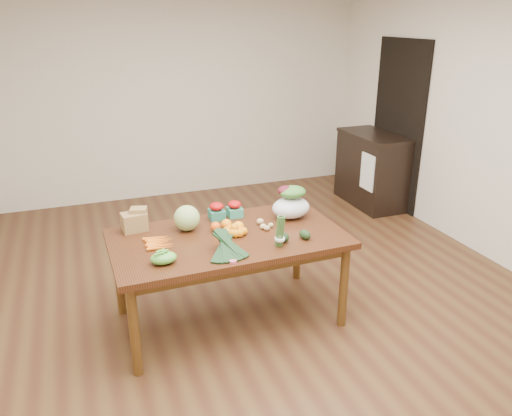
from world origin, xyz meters
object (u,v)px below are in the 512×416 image
object	(u,v)px
cabinet	(371,169)
mandarin_cluster	(234,229)
asparagus_bundle	(280,231)
dining_table	(229,278)
kale_bunch	(228,247)
paper_bag	(134,220)
cabbage	(187,218)
salad_bag	(291,204)

from	to	relation	value
cabinet	mandarin_cluster	world-z (taller)	cabinet
cabinet	asparagus_bundle	world-z (taller)	asparagus_bundle
dining_table	kale_bunch	size ratio (longest dim) A/B	4.48
kale_bunch	asparagus_bundle	xyz separation A→B (m)	(0.41, 0.03, 0.05)
paper_bag	mandarin_cluster	world-z (taller)	paper_bag
cabinet	paper_bag	world-z (taller)	cabinet
dining_table	cabinet	world-z (taller)	cabinet
dining_table	cabbage	bearing A→B (deg)	139.88
cabbage	asparagus_bundle	distance (m)	0.79
cabbage	mandarin_cluster	distance (m)	0.40
cabbage	mandarin_cluster	xyz separation A→B (m)	(0.32, -0.23, -0.05)
dining_table	salad_bag	bearing A→B (deg)	14.28
paper_bag	kale_bunch	bearing A→B (deg)	-51.45
mandarin_cluster	asparagus_bundle	bearing A→B (deg)	-51.37
paper_bag	asparagus_bundle	world-z (taller)	asparagus_bundle
dining_table	mandarin_cluster	size ratio (longest dim) A/B	9.95
dining_table	cabbage	size ratio (longest dim) A/B	8.72
asparagus_bundle	salad_bag	bearing A→B (deg)	56.71
dining_table	asparagus_bundle	bearing A→B (deg)	-47.88
cabbage	mandarin_cluster	world-z (taller)	cabbage
cabinet	kale_bunch	size ratio (longest dim) A/B	2.55
dining_table	cabinet	size ratio (longest dim) A/B	1.76
dining_table	kale_bunch	bearing A→B (deg)	-107.91
dining_table	asparagus_bundle	xyz separation A→B (m)	(0.30, -0.32, 0.50)
cabinet	dining_table	bearing A→B (deg)	-142.79
paper_bag	kale_bunch	size ratio (longest dim) A/B	0.63
cabinet	mandarin_cluster	xyz separation A→B (m)	(-2.51, -1.95, 0.33)
paper_bag	salad_bag	distance (m)	1.29
cabinet	salad_bag	bearing A→B (deg)	-137.69
paper_bag	asparagus_bundle	size ratio (longest dim) A/B	1.01
dining_table	paper_bag	world-z (taller)	paper_bag
cabbage	cabinet	bearing A→B (deg)	31.40
dining_table	paper_bag	bearing A→B (deg)	150.81
paper_bag	cabbage	distance (m)	0.42
salad_bag	mandarin_cluster	bearing A→B (deg)	-162.49
dining_table	cabbage	world-z (taller)	cabbage
asparagus_bundle	cabbage	bearing A→B (deg)	135.53
asparagus_bundle	kale_bunch	bearing A→B (deg)	-177.49
dining_table	cabbage	xyz separation A→B (m)	(-0.27, 0.22, 0.48)
kale_bunch	salad_bag	xyz separation A→B (m)	(0.71, 0.51, 0.05)
cabbage	salad_bag	xyz separation A→B (m)	(0.88, -0.05, 0.02)
cabinet	salad_bag	size ratio (longest dim) A/B	3.13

